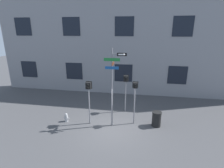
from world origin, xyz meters
TOP-DOWN VIEW (x-y plane):
  - ground_plane at (0.00, 0.00)m, footprint 60.00×60.00m
  - building_facade at (-0.00, 6.52)m, footprint 24.00×0.63m
  - street_sign_pole at (-0.02, 0.36)m, footprint 1.32×0.71m
  - pedestrian_signal_left at (-1.55, 0.35)m, footprint 0.38×0.40m
  - pedestrian_signal_right at (1.29, 0.81)m, footprint 0.36×0.40m
  - pedestrian_signal_across at (0.56, 2.51)m, footprint 0.38×0.40m
  - fire_hydrant at (-3.18, 0.33)m, footprint 0.37×0.21m
  - trash_bin at (2.73, 0.75)m, footprint 0.60×0.60m

SIDE VIEW (x-z plane):
  - ground_plane at x=0.00m, z-range 0.00..0.00m
  - fire_hydrant at x=-3.18m, z-range -0.01..0.58m
  - trash_bin at x=2.73m, z-range 0.00..0.99m
  - pedestrian_signal_right at x=1.29m, z-range 0.76..3.61m
  - pedestrian_signal_across at x=0.56m, z-range 0.80..3.61m
  - pedestrian_signal_left at x=-1.55m, z-range 0.82..3.69m
  - street_sign_pole at x=-0.02m, z-range 0.47..5.41m
  - building_facade at x=0.00m, z-range 0.00..12.33m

